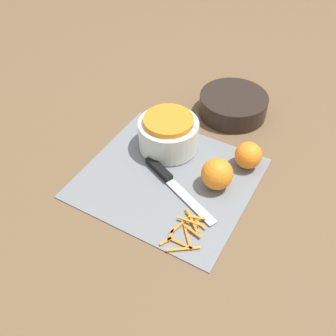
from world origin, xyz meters
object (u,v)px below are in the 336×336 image
at_px(bowl_dark, 233,105).
at_px(orange_left, 217,174).
at_px(orange_right, 248,155).
at_px(bowl_speckled, 168,133).
at_px(knife, 167,177).

distance_m(bowl_dark, orange_left, 0.30).
bearing_deg(orange_right, bowl_speckled, -170.38).
bearing_deg(bowl_dark, orange_left, -74.47).
height_order(bowl_speckled, orange_right, bowl_speckled).
distance_m(bowl_dark, knife, 0.33).
bearing_deg(knife, bowl_speckled, 141.64).
distance_m(knife, orange_left, 0.12).
bearing_deg(orange_left, bowl_speckled, 158.75).
xyz_separation_m(knife, orange_right, (0.15, 0.14, 0.03)).
xyz_separation_m(bowl_speckled, orange_left, (0.17, -0.07, -0.01)).
bearing_deg(bowl_speckled, knife, -62.01).
relative_size(knife, orange_left, 3.12).
height_order(knife, orange_right, orange_right).
height_order(bowl_dark, orange_right, orange_right).
bearing_deg(knife, bowl_dark, 108.20).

